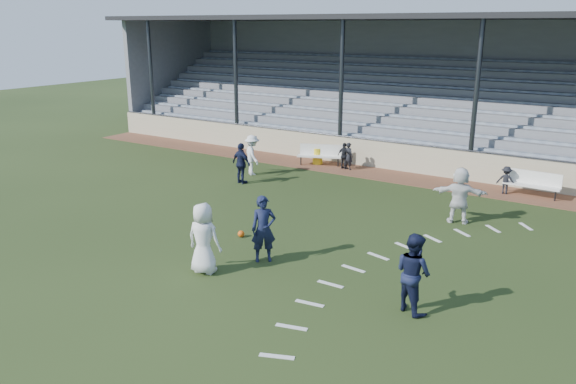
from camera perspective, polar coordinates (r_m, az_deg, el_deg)
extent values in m
plane|color=#223214|center=(15.53, -5.01, -6.84)|extent=(90.00, 90.00, 0.00)
cube|color=brown|center=(24.23, 10.26, 1.65)|extent=(34.00, 2.00, 0.02)
cube|color=#B9AE8E|center=(25.04, 11.26, 3.47)|extent=(34.00, 0.18, 1.20)
cube|color=white|center=(25.44, 3.21, 3.63)|extent=(2.01, 1.11, 0.06)
cube|color=white|center=(25.57, 3.47, 4.27)|extent=(1.88, 0.80, 0.54)
cylinder|color=#2E3136|center=(25.61, 1.32, 3.21)|extent=(0.06, 0.06, 0.40)
cylinder|color=#2E3136|center=(25.40, 5.11, 3.03)|extent=(0.06, 0.06, 0.40)
cube|color=white|center=(22.61, 23.49, 0.58)|extent=(2.02, 0.49, 0.06)
cube|color=white|center=(22.75, 23.65, 1.31)|extent=(2.00, 0.15, 0.54)
cylinder|color=#2E3136|center=(22.84, 21.35, 0.37)|extent=(0.06, 0.06, 0.40)
cylinder|color=#2E3136|center=(22.52, 25.51, -0.34)|extent=(0.06, 0.06, 0.40)
cylinder|color=gold|center=(25.80, 3.02, 3.68)|extent=(0.46, 0.46, 0.74)
sphere|color=#DB510C|center=(17.06, -4.79, -4.26)|extent=(0.20, 0.20, 0.20)
imported|color=silver|center=(14.53, -8.57, -4.69)|extent=(0.99, 0.73, 1.87)
imported|color=#121833|center=(15.08, -2.50, -3.78)|extent=(0.79, 0.77, 1.83)
imported|color=#121833|center=(12.81, 12.60, -8.01)|extent=(1.11, 1.02, 1.84)
imported|color=silver|center=(23.90, -3.64, 3.76)|extent=(1.27, 1.16, 1.71)
imported|color=#121833|center=(22.60, -4.75, 2.91)|extent=(1.03, 0.57, 1.66)
imported|color=silver|center=(18.82, 17.04, -0.30)|extent=(1.79, 0.98, 1.84)
imported|color=black|center=(24.86, 6.18, 3.65)|extent=(0.50, 0.39, 1.20)
imported|color=black|center=(24.95, 5.75, 3.67)|extent=(0.72, 0.37, 1.17)
imported|color=black|center=(22.68, 21.27, 1.14)|extent=(0.70, 0.42, 1.06)
cube|color=gray|center=(25.54, 11.72, 3.70)|extent=(34.00, 0.80, 1.20)
cube|color=gray|center=(25.50, 11.88, 5.17)|extent=(33.00, 0.28, 0.10)
cube|color=gray|center=(26.23, 12.38, 4.45)|extent=(34.00, 0.80, 1.60)
cube|color=gray|center=(26.16, 12.57, 6.30)|extent=(33.00, 0.28, 0.10)
cube|color=gray|center=(26.93, 13.01, 5.15)|extent=(34.00, 0.80, 2.00)
cube|color=gray|center=(26.84, 13.23, 7.38)|extent=(33.00, 0.28, 0.10)
cube|color=gray|center=(27.63, 13.61, 5.82)|extent=(34.00, 0.80, 2.40)
cube|color=gray|center=(27.53, 13.86, 8.41)|extent=(33.00, 0.28, 0.10)
cube|color=gray|center=(28.35, 14.18, 6.46)|extent=(34.00, 0.80, 2.80)
cube|color=gray|center=(28.23, 14.46, 9.38)|extent=(33.00, 0.28, 0.10)
cube|color=gray|center=(29.06, 14.72, 7.06)|extent=(34.00, 0.80, 3.20)
cube|color=gray|center=(28.94, 15.03, 10.31)|extent=(33.00, 0.28, 0.10)
cube|color=gray|center=(29.79, 15.24, 7.64)|extent=(34.00, 0.80, 3.60)
cube|color=gray|center=(29.67, 15.58, 11.18)|extent=(33.00, 0.28, 0.10)
cube|color=gray|center=(30.52, 15.74, 8.18)|extent=(34.00, 0.80, 4.00)
cube|color=gray|center=(30.40, 16.11, 12.02)|extent=(33.00, 0.28, 0.10)
cube|color=gray|center=(31.25, 16.21, 8.70)|extent=(34.00, 0.80, 4.40)
cube|color=gray|center=(31.14, 16.61, 12.82)|extent=(33.00, 0.28, 0.10)
cube|color=gray|center=(31.71, 16.68, 10.60)|extent=(34.00, 0.40, 6.40)
cube|color=gray|center=(37.15, -11.39, 11.75)|extent=(0.30, 7.80, 6.40)
cube|color=black|center=(27.85, 14.88, 16.80)|extent=(34.60, 9.00, 0.22)
cylinder|color=#2E3136|center=(33.13, -13.71, 11.14)|extent=(0.20, 0.20, 6.50)
cylinder|color=#2E3136|center=(29.12, -5.31, 10.83)|extent=(0.20, 0.20, 6.50)
cylinder|color=#2E3136|center=(25.90, 5.41, 10.10)|extent=(0.20, 0.20, 6.50)
cylinder|color=#2E3136|center=(23.77, 18.51, 8.75)|extent=(0.20, 0.20, 6.50)
cylinder|color=#2E3136|center=(24.90, 11.34, 4.93)|extent=(34.00, 0.05, 0.05)
cube|color=silver|center=(19.43, 23.01, -3.23)|extent=(0.54, 0.61, 0.01)
cube|color=silver|center=(18.83, 20.12, -3.53)|extent=(0.59, 0.56, 0.01)
cube|color=silver|center=(18.17, 17.27, -3.98)|extent=(0.64, 0.51, 0.01)
cube|color=silver|center=(17.46, 14.48, -4.60)|extent=(0.67, 0.44, 0.01)
cube|color=silver|center=(16.68, 11.77, -5.41)|extent=(0.70, 0.37, 0.01)
cube|color=silver|center=(15.87, 9.15, -6.45)|extent=(0.71, 0.29, 0.01)
cube|color=silver|center=(15.01, 6.66, -7.74)|extent=(0.71, 0.21, 0.01)
cube|color=silver|center=(14.12, 4.33, -9.31)|extent=(0.70, 0.12, 0.01)
cube|color=silver|center=(13.20, 2.21, -11.23)|extent=(0.71, 0.21, 0.01)
cube|color=silver|center=(12.26, 0.36, -13.55)|extent=(0.71, 0.29, 0.01)
cube|color=silver|center=(11.33, -1.14, -16.36)|extent=(0.70, 0.37, 0.01)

